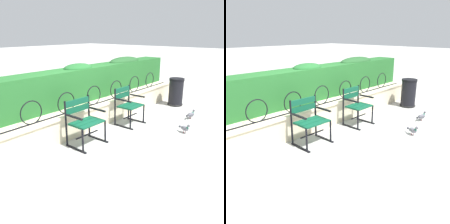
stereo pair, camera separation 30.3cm
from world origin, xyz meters
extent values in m
plane|color=#ADADA8|center=(0.00, 0.00, 0.00)|extent=(60.00, 60.00, 0.00)
cube|color=beige|center=(0.00, 0.84, 0.24)|extent=(7.16, 0.35, 0.47)
cube|color=beige|center=(0.00, 0.84, 0.50)|extent=(7.16, 0.41, 0.05)
cylinder|color=black|center=(0.00, 0.77, 0.54)|extent=(6.63, 0.02, 0.02)
torus|color=black|center=(-1.32, 0.77, 0.73)|extent=(0.42, 0.02, 0.42)
torus|color=black|center=(-0.56, 0.77, 0.73)|extent=(0.42, 0.02, 0.42)
torus|color=black|center=(0.20, 0.77, 0.73)|extent=(0.42, 0.02, 0.42)
torus|color=black|center=(0.96, 0.77, 0.73)|extent=(0.42, 0.02, 0.42)
torus|color=black|center=(1.72, 0.77, 0.73)|extent=(0.42, 0.02, 0.42)
torus|color=black|center=(2.48, 0.77, 0.73)|extent=(0.42, 0.02, 0.42)
cube|color=#236028|center=(0.00, 1.29, 0.89)|extent=(7.02, 0.55, 0.74)
ellipsoid|color=#205B28|center=(0.27, 1.29, 1.26)|extent=(0.73, 0.50, 0.20)
ellipsoid|color=#245327|center=(1.99, 1.29, 1.26)|extent=(1.14, 0.50, 0.24)
cube|color=#0F4C33|center=(-0.51, 0.14, 0.44)|extent=(0.58, 0.13, 0.03)
cube|color=#0F4C33|center=(-0.51, 0.28, 0.44)|extent=(0.58, 0.13, 0.03)
cube|color=#0F4C33|center=(-0.51, 0.41, 0.44)|extent=(0.58, 0.13, 0.03)
cube|color=#0F4C33|center=(-0.51, 0.52, 0.79)|extent=(0.58, 0.04, 0.11)
cube|color=#0F4C33|center=(-0.51, 0.52, 0.65)|extent=(0.58, 0.04, 0.11)
cylinder|color=black|center=(-0.22, 0.51, 0.43)|extent=(0.04, 0.04, 0.87)
cylinder|color=black|center=(-0.22, 0.08, 0.22)|extent=(0.04, 0.04, 0.44)
cube|color=black|center=(-0.22, 0.27, 0.01)|extent=(0.05, 0.52, 0.02)
cube|color=black|center=(-0.22, 0.27, 0.62)|extent=(0.04, 0.40, 0.03)
cylinder|color=black|center=(-0.80, 0.52, 0.43)|extent=(0.04, 0.04, 0.87)
cylinder|color=black|center=(-0.80, 0.09, 0.22)|extent=(0.04, 0.04, 0.44)
cube|color=black|center=(-0.80, 0.28, 0.01)|extent=(0.05, 0.52, 0.02)
cube|color=black|center=(-0.80, 0.28, 0.62)|extent=(0.04, 0.40, 0.03)
cylinder|color=black|center=(-0.51, 0.28, 0.20)|extent=(0.55, 0.04, 0.03)
cube|color=#0F4C33|center=(0.87, 0.14, 0.44)|extent=(0.52, 0.13, 0.03)
cube|color=#0F4C33|center=(0.87, 0.27, 0.44)|extent=(0.52, 0.13, 0.03)
cube|color=#0F4C33|center=(0.87, 0.41, 0.44)|extent=(0.52, 0.13, 0.03)
cube|color=#0F4C33|center=(0.87, 0.51, 0.77)|extent=(0.52, 0.03, 0.11)
cube|color=#0F4C33|center=(0.87, 0.51, 0.64)|extent=(0.52, 0.03, 0.11)
cylinder|color=black|center=(1.14, 0.51, 0.42)|extent=(0.04, 0.04, 0.85)
cylinder|color=black|center=(1.13, 0.08, 0.22)|extent=(0.04, 0.04, 0.44)
cube|color=black|center=(1.13, 0.27, 0.01)|extent=(0.04, 0.52, 0.02)
cube|color=black|center=(1.13, 0.27, 0.62)|extent=(0.04, 0.40, 0.03)
cylinder|color=black|center=(0.61, 0.52, 0.42)|extent=(0.04, 0.04, 0.85)
cylinder|color=black|center=(0.61, 0.09, 0.22)|extent=(0.04, 0.04, 0.44)
cube|color=black|center=(0.61, 0.28, 0.01)|extent=(0.04, 0.52, 0.02)
cube|color=black|center=(0.61, 0.28, 0.62)|extent=(0.04, 0.40, 0.03)
cylinder|color=black|center=(0.87, 0.27, 0.20)|extent=(0.50, 0.03, 0.03)
ellipsoid|color=slate|center=(1.17, -0.92, 0.11)|extent=(0.16, 0.21, 0.11)
cylinder|color=#2D6B56|center=(1.15, -0.98, 0.14)|extent=(0.06, 0.07, 0.06)
sphere|color=#55555D|center=(1.14, -1.00, 0.20)|extent=(0.06, 0.06, 0.06)
cone|color=black|center=(1.13, -1.03, 0.19)|extent=(0.02, 0.03, 0.01)
cone|color=#4A4A52|center=(1.21, -0.81, 0.10)|extent=(0.08, 0.10, 0.06)
ellipsoid|color=#5B5B63|center=(1.21, -0.92, 0.11)|extent=(0.07, 0.14, 0.07)
ellipsoid|color=#5B5B63|center=(1.13, -0.89, 0.11)|extent=(0.07, 0.14, 0.07)
cylinder|color=#C6515B|center=(1.18, -0.93, 0.03)|extent=(0.01, 0.01, 0.05)
cylinder|color=#C6515B|center=(1.16, -0.90, 0.03)|extent=(0.01, 0.01, 0.05)
ellipsoid|color=#5B5B66|center=(2.10, -0.66, 0.11)|extent=(0.21, 0.15, 0.11)
cylinder|color=#2D6B56|center=(2.17, -0.68, 0.14)|extent=(0.07, 0.06, 0.06)
sphere|color=#494951|center=(2.19, -0.69, 0.20)|extent=(0.06, 0.06, 0.06)
cone|color=black|center=(2.22, -0.70, 0.19)|extent=(0.02, 0.02, 0.01)
cone|color=#404047|center=(1.99, -0.63, 0.10)|extent=(0.09, 0.08, 0.06)
ellipsoid|color=#4E4E56|center=(2.11, -0.62, 0.11)|extent=(0.14, 0.06, 0.07)
ellipsoid|color=#4E4E56|center=(2.08, -0.70, 0.11)|extent=(0.14, 0.06, 0.07)
cylinder|color=#C6515B|center=(2.12, -0.65, 0.03)|extent=(0.01, 0.01, 0.05)
cylinder|color=#C6515B|center=(2.09, -0.68, 0.03)|extent=(0.01, 0.01, 0.05)
cylinder|color=black|center=(2.97, 0.17, 0.36)|extent=(0.40, 0.40, 0.72)
cylinder|color=black|center=(2.97, 0.17, 0.75)|extent=(0.42, 0.42, 0.06)
torus|color=black|center=(2.97, 0.17, 0.03)|extent=(0.44, 0.44, 0.04)
camera|label=1|loc=(-3.46, -2.75, 2.03)|focal=39.15mm
camera|label=2|loc=(-3.26, -2.98, 2.03)|focal=39.15mm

